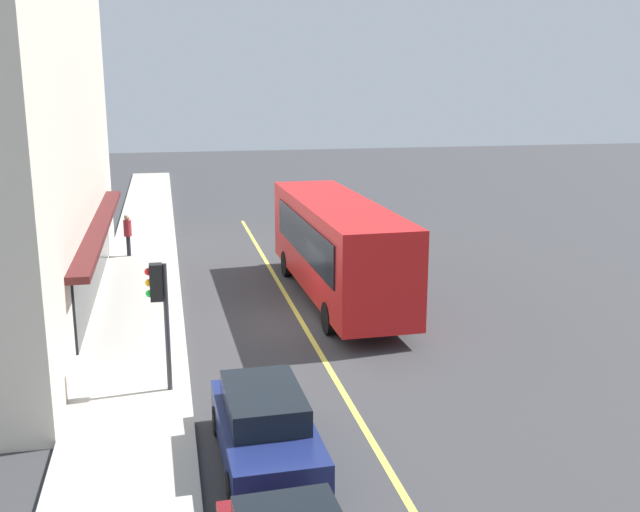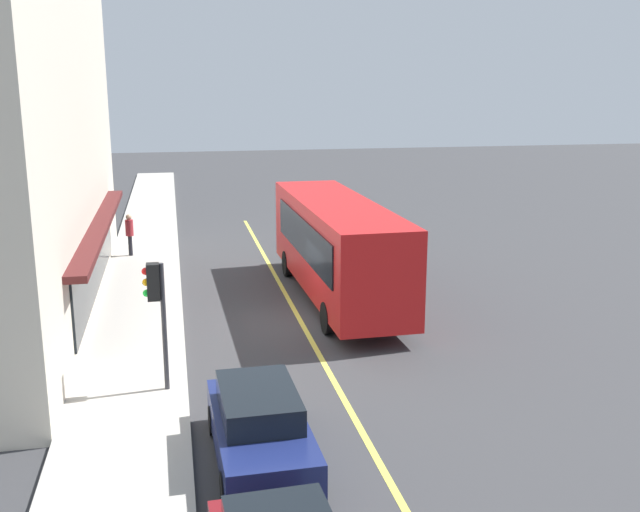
{
  "view_description": "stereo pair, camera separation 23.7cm",
  "coord_description": "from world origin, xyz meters",
  "views": [
    {
      "loc": [
        -21.96,
        4.1,
        7.56
      ],
      "look_at": [
        2.4,
        -1.09,
        1.6
      ],
      "focal_mm": 41.15,
      "sensor_mm": 36.0,
      "label": 1
    },
    {
      "loc": [
        -22.01,
        3.86,
        7.56
      ],
      "look_at": [
        2.4,
        -1.09,
        1.6
      ],
      "focal_mm": 41.15,
      "sensor_mm": 36.0,
      "label": 2
    }
  ],
  "objects": [
    {
      "name": "traffic_light",
      "position": [
        -4.73,
        4.37,
        2.53
      ],
      "size": [
        0.3,
        0.52,
        3.2
      ],
      "color": "#2D2D33",
      "rests_on": "sidewalk"
    },
    {
      "name": "car_navy",
      "position": [
        -8.43,
        2.36,
        0.74
      ],
      "size": [
        4.34,
        1.94,
        1.52
      ],
      "color": "navy",
      "rests_on": "ground"
    },
    {
      "name": "bus",
      "position": [
        2.44,
        -1.68,
        1.99
      ],
      "size": [
        11.18,
        2.77,
        3.5
      ],
      "color": "red",
      "rests_on": "ground"
    },
    {
      "name": "sidewalk",
      "position": [
        0.0,
        5.17,
        0.07
      ],
      "size": [
        80.0,
        2.9,
        0.15
      ],
      "primitive_type": "cube",
      "color": "#B2ADA3",
      "rests_on": "ground"
    },
    {
      "name": "lane_centre_stripe",
      "position": [
        0.0,
        0.0,
        0.0
      ],
      "size": [
        36.0,
        0.16,
        0.01
      ],
      "primitive_type": "cube",
      "color": "#D8D14C",
      "rests_on": "ground"
    },
    {
      "name": "ground",
      "position": [
        0.0,
        0.0,
        0.0
      ],
      "size": [
        120.0,
        120.0,
        0.0
      ],
      "primitive_type": "plane",
      "color": "#38383A"
    },
    {
      "name": "pedestrian_waiting",
      "position": [
        10.1,
        5.77,
        1.25
      ],
      "size": [
        0.34,
        0.34,
        1.82
      ],
      "color": "black",
      "rests_on": "sidewalk"
    }
  ]
}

